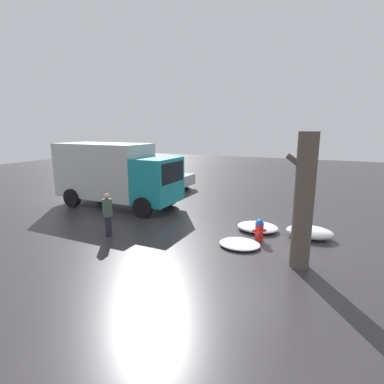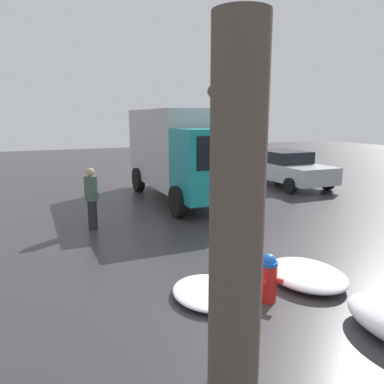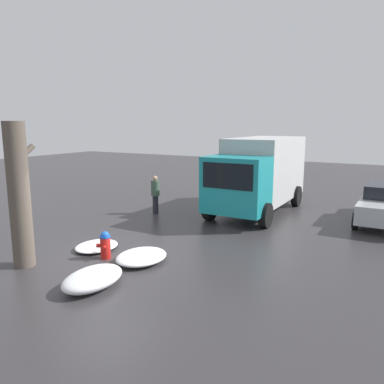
{
  "view_description": "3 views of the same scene",
  "coord_description": "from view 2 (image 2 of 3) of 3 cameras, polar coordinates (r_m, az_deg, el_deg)",
  "views": [
    {
      "loc": [
        -2.05,
        9.81,
        3.81
      ],
      "look_at": [
        3.05,
        -1.06,
        1.24
      ],
      "focal_mm": 28.0,
      "sensor_mm": 36.0,
      "label": 1
    },
    {
      "loc": [
        -4.45,
        3.28,
        2.82
      ],
      "look_at": [
        4.04,
        -0.52,
        0.94
      ],
      "focal_mm": 35.0,
      "sensor_mm": 36.0,
      "label": 2
    },
    {
      "loc": [
        -7.39,
        -6.91,
        3.66
      ],
      "look_at": [
        3.54,
        -0.73,
        1.36
      ],
      "focal_mm": 35.0,
      "sensor_mm": 36.0,
      "label": 3
    }
  ],
  "objects": [
    {
      "name": "parked_car",
      "position": [
        16.11,
        13.89,
        3.65
      ],
      "size": [
        4.53,
        2.05,
        1.43
      ],
      "rotation": [
        0.0,
        0.0,
        1.56
      ],
      "color": "#ADB2B7",
      "rests_on": "ground_plane"
    },
    {
      "name": "fire_hydrant",
      "position": [
        6.04,
        11.48,
        -12.57
      ],
      "size": [
        0.45,
        0.4,
        0.77
      ],
      "rotation": [
        0.0,
        0.0,
        2.13
      ],
      "color": "red",
      "rests_on": "ground_plane"
    },
    {
      "name": "tree_trunk",
      "position": [
        3.63,
        6.81,
        -3.78
      ],
      "size": [
        0.81,
        0.53,
        3.73
      ],
      "color": "brown",
      "rests_on": "ground_plane"
    },
    {
      "name": "pedestrian",
      "position": [
        9.77,
        -15.05,
        -0.6
      ],
      "size": [
        0.34,
        0.34,
        1.57
      ],
      "rotation": [
        0.0,
        0.0,
        5.97
      ],
      "color": "#23232D",
      "rests_on": "ground_plane"
    },
    {
      "name": "snow_pile_by_hydrant",
      "position": [
        6.94,
        17.01,
        -11.9
      ],
      "size": [
        1.53,
        1.25,
        0.28
      ],
      "color": "white",
      "rests_on": "ground_plane"
    },
    {
      "name": "ground_plane",
      "position": [
        6.21,
        11.34,
        -15.87
      ],
      "size": [
        60.0,
        60.0,
        0.0
      ],
      "primitive_type": "plane",
      "color": "#333033"
    },
    {
      "name": "delivery_truck",
      "position": [
        13.04,
        -1.4,
        6.32
      ],
      "size": [
        6.26,
        2.56,
        3.07
      ],
      "rotation": [
        0.0,
        0.0,
        1.56
      ],
      "color": "teal",
      "rests_on": "ground_plane"
    },
    {
      "name": "snow_pile_by_tree",
      "position": [
        6.16,
        2.68,
        -15.0
      ],
      "size": [
        1.34,
        1.15,
        0.17
      ],
      "color": "white",
      "rests_on": "ground_plane"
    }
  ]
}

